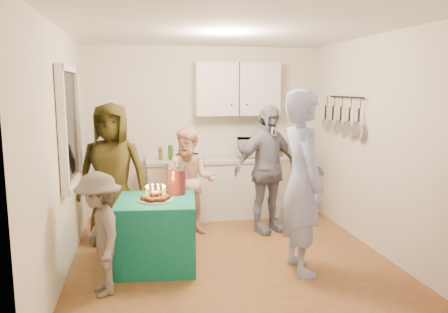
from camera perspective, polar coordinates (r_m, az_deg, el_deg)
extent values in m
plane|color=brown|center=(5.26, 0.75, -13.07)|extent=(4.00, 4.00, 0.00)
plane|color=white|center=(4.91, 0.82, 16.28)|extent=(4.00, 4.00, 0.00)
plane|color=silver|center=(6.88, -2.64, 3.35)|extent=(3.60, 3.60, 0.00)
plane|color=silver|center=(4.89, -20.36, 0.47)|extent=(4.00, 4.00, 0.00)
plane|color=silver|center=(5.57, 19.21, 1.53)|extent=(4.00, 4.00, 0.00)
cube|color=black|center=(5.15, -19.65, 3.72)|extent=(0.04, 1.00, 1.20)
cube|color=white|center=(6.76, -0.53, -4.21)|extent=(2.20, 0.58, 0.86)
cube|color=beige|center=(6.67, -0.54, -0.41)|extent=(2.24, 0.62, 0.05)
cube|color=white|center=(6.79, 1.73, 8.78)|extent=(1.30, 0.30, 0.80)
cube|color=black|center=(6.12, 15.42, 5.16)|extent=(0.12, 1.00, 0.60)
imported|color=white|center=(6.77, 3.96, 1.16)|extent=(0.58, 0.45, 0.29)
cube|color=#11735F|center=(4.98, -8.77, -9.80)|extent=(0.94, 0.94, 0.76)
cylinder|color=#B60E1A|center=(5.06, -6.26, -2.99)|extent=(0.22, 0.22, 0.34)
imported|color=#9BA9E1|center=(4.70, 10.17, -3.37)|extent=(0.48, 0.72, 1.96)
imported|color=brown|center=(5.72, -14.36, -2.17)|extent=(0.97, 0.74, 1.79)
imported|color=#F59780|center=(5.90, -4.43, -3.23)|extent=(0.83, 0.72, 1.46)
imported|color=black|center=(5.98, 5.60, -1.65)|extent=(1.11, 0.76, 1.75)
imported|color=#5A5048|center=(4.37, -15.94, -9.72)|extent=(0.64, 0.87, 1.20)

